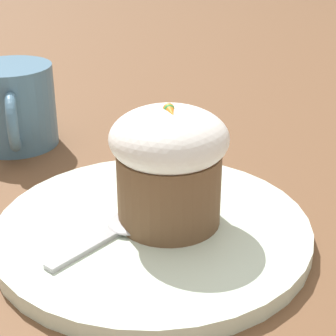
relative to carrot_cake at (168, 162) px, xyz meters
name	(u,v)px	position (x,y,z in m)	size (l,w,h in m)	color
ground_plane	(153,237)	(0.00, -0.01, -0.06)	(4.00, 4.00, 0.00)	brown
dessert_plate	(153,230)	(0.00, -0.01, -0.06)	(0.25, 0.25, 0.01)	silver
carrot_cake	(168,162)	(0.00, 0.00, 0.00)	(0.09, 0.09, 0.10)	brown
spoon	(126,224)	(0.01, -0.04, -0.05)	(0.08, 0.10, 0.01)	#B7B7BC
coffee_cup	(13,107)	(-0.22, -0.12, -0.02)	(0.13, 0.09, 0.09)	teal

